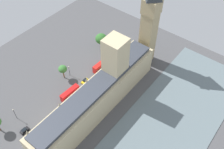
% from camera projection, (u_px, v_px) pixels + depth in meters
% --- Properties ---
extents(ground_plane, '(142.75, 142.75, 0.00)m').
position_uv_depth(ground_plane, '(95.00, 105.00, 121.45)').
color(ground_plane, '#4C4C4F').
extents(river_thames, '(36.98, 128.48, 0.25)m').
position_uv_depth(river_thames, '(153.00, 145.00, 107.57)').
color(river_thames, slate).
rests_on(river_thames, ground).
extents(parliament_building, '(12.37, 72.75, 32.91)m').
position_uv_depth(parliament_building, '(100.00, 93.00, 114.96)').
color(parliament_building, '#CCBA8E').
rests_on(parliament_building, ground).
extents(clock_tower, '(7.77, 7.77, 50.65)m').
position_uv_depth(clock_tower, '(150.00, 20.00, 123.81)').
color(clock_tower, tan).
rests_on(clock_tower, ground).
extents(car_blue_opposite_hall, '(2.04, 4.16, 1.74)m').
position_uv_depth(car_blue_opposite_hall, '(108.00, 58.00, 142.16)').
color(car_blue_opposite_hall, navy).
rests_on(car_blue_opposite_hall, ground).
extents(double_decker_bus_midblock, '(3.02, 10.60, 4.75)m').
position_uv_depth(double_decker_bus_midblock, '(101.00, 66.00, 135.76)').
color(double_decker_bus_midblock, red).
rests_on(double_decker_bus_midblock, ground).
extents(car_yellow_cab_trailing, '(1.98, 4.13, 1.74)m').
position_uv_depth(car_yellow_cab_trailing, '(85.00, 81.00, 130.72)').
color(car_yellow_cab_trailing, gold).
rests_on(car_yellow_cab_trailing, ground).
extents(double_decker_bus_corner, '(3.11, 10.62, 4.75)m').
position_uv_depth(double_decker_bus_corner, '(70.00, 93.00, 123.04)').
color(double_decker_bus_corner, red).
rests_on(double_decker_bus_corner, ground).
extents(car_black_under_trees, '(2.07, 4.14, 1.74)m').
position_uv_depth(car_black_under_trees, '(24.00, 130.00, 111.29)').
color(car_black_under_trees, black).
rests_on(car_black_under_trees, ground).
extents(pedestrian_by_river_gate, '(0.54, 0.63, 1.64)m').
position_uv_depth(pedestrian_by_river_gate, '(79.00, 105.00, 120.78)').
color(pedestrian_by_river_gate, navy).
rests_on(pedestrian_by_river_gate, ground).
extents(pedestrian_near_tower, '(0.48, 0.59, 1.64)m').
position_uv_depth(pedestrian_near_tower, '(72.00, 109.00, 119.02)').
color(pedestrian_near_tower, maroon).
rests_on(pedestrian_near_tower, ground).
extents(pedestrian_far_end, '(0.58, 0.67, 1.66)m').
position_uv_depth(pedestrian_far_end, '(45.00, 135.00, 109.95)').
color(pedestrian_far_end, gray).
rests_on(pedestrian_far_end, ground).
extents(plane_tree_leading, '(4.44, 4.44, 8.33)m').
position_uv_depth(plane_tree_leading, '(63.00, 69.00, 128.84)').
color(plane_tree_leading, brown).
rests_on(plane_tree_leading, ground).
extents(plane_tree_slot_10, '(6.74, 6.74, 9.70)m').
position_uv_depth(plane_tree_slot_10, '(101.00, 39.00, 144.30)').
color(plane_tree_slot_10, brown).
rests_on(plane_tree_slot_10, ground).
extents(street_lamp_slot_11, '(0.56, 0.56, 7.03)m').
position_uv_depth(street_lamp_slot_11, '(14.00, 112.00, 113.03)').
color(street_lamp_slot_11, black).
rests_on(street_lamp_slot_11, ground).
extents(street_lamp_slot_12, '(0.56, 0.56, 6.75)m').
position_uv_depth(street_lamp_slot_12, '(69.00, 69.00, 131.12)').
color(street_lamp_slot_12, black).
rests_on(street_lamp_slot_12, ground).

